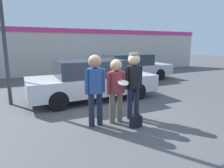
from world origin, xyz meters
The scene contains 9 objects.
ground_plane centered at (0.00, 0.00, 0.00)m, with size 56.00×56.00×0.00m, color #4C4C4F.
storefront_building centered at (0.00, 8.59, 1.55)m, with size 24.00×0.22×3.04m.
person_left centered at (-0.64, -0.39, 1.09)m, with size 0.54×0.37×1.80m.
person_middle_with_frisbee centered at (-0.07, -0.41, 1.00)m, with size 0.52×0.57×1.68m.
person_right centered at (0.49, -0.35, 1.12)m, with size 0.54×0.37×1.82m.
parked_car_near centered at (0.16, 2.01, 0.74)m, with size 4.67×1.84×1.47m.
parked_car_far centered at (3.47, 4.96, 0.74)m, with size 4.79×1.96×1.46m.
shrub centered at (2.66, 7.81, 0.59)m, with size 1.17×1.17×1.17m.
handbag centered at (0.23, -0.92, 0.16)m, with size 0.30×0.23×0.32m.
Camera 1 is at (-2.35, -4.91, 2.07)m, focal length 32.00 mm.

